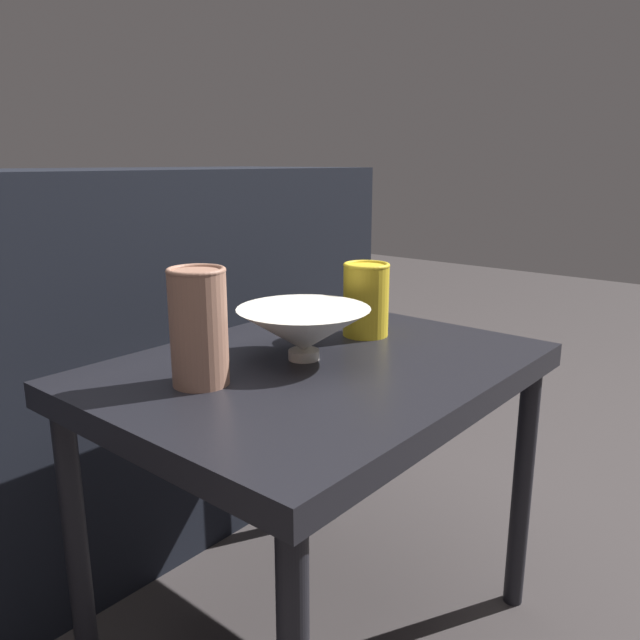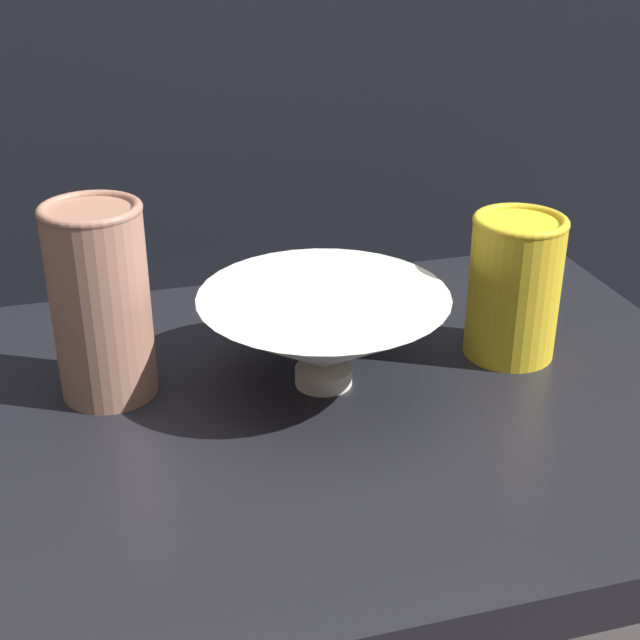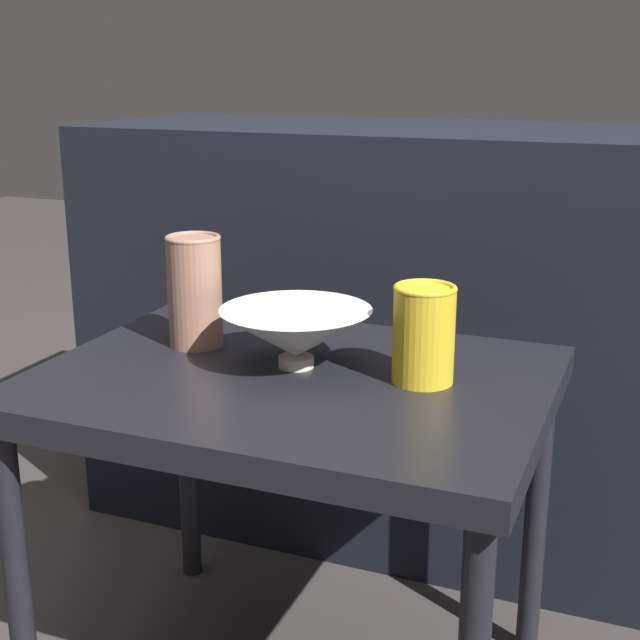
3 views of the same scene
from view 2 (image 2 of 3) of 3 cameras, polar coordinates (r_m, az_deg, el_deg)
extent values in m
cube|color=black|center=(0.78, 1.19, -6.15)|extent=(0.70, 0.53, 0.04)
cylinder|color=black|center=(1.11, -19.06, -13.49)|extent=(0.04, 0.04, 0.49)
cylinder|color=black|center=(1.21, 12.52, -8.70)|extent=(0.04, 0.04, 0.49)
cube|color=black|center=(1.36, -6.23, 3.83)|extent=(1.30, 0.50, 0.82)
cylinder|color=silver|center=(0.79, 0.23, -3.56)|extent=(0.05, 0.05, 0.02)
cone|color=silver|center=(0.77, 0.24, -0.79)|extent=(0.22, 0.22, 0.07)
cylinder|color=#996B56|center=(0.76, -13.84, 0.97)|extent=(0.08, 0.08, 0.17)
torus|color=#996B56|center=(0.73, -14.53, 6.86)|extent=(0.08, 0.08, 0.01)
cylinder|color=gold|center=(0.83, 12.30, 1.95)|extent=(0.08, 0.08, 0.13)
torus|color=gold|center=(0.81, 12.74, 6.18)|extent=(0.09, 0.09, 0.01)
camera|label=1|loc=(0.55, -98.62, -14.17)|focal=35.00mm
camera|label=3|loc=(0.80, 107.00, -6.33)|focal=50.00mm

